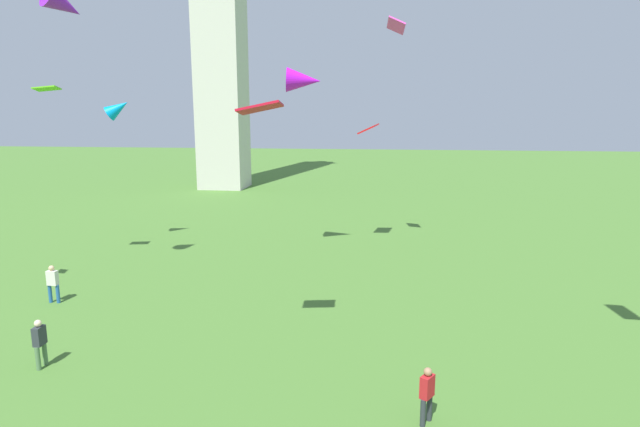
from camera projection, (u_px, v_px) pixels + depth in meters
person_0 at (427, 392)px, 13.91m from camera, size 0.44×0.49×1.63m
person_2 at (40, 341)px, 17.00m from camera, size 0.26×0.52×1.67m
person_4 at (53, 282)px, 22.83m from camera, size 0.53×0.27×1.72m
kite_flying_0 at (47, 89)px, 26.00m from camera, size 1.26×0.98×0.30m
kite_flying_2 at (304, 80)px, 28.01m from camera, size 2.07×1.57×1.40m
kite_flying_3 at (368, 129)px, 31.36m from camera, size 1.30×1.78×0.65m
kite_flying_4 at (260, 108)px, 16.16m from camera, size 1.39×1.03×0.47m
kite_flying_5 at (396, 26)px, 28.48m from camera, size 1.04×1.47×0.86m
kite_flying_6 at (118, 108)px, 30.77m from camera, size 1.77×1.27×1.48m
kite_flying_7 at (64, 5)px, 22.59m from camera, size 1.91×2.15×1.62m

